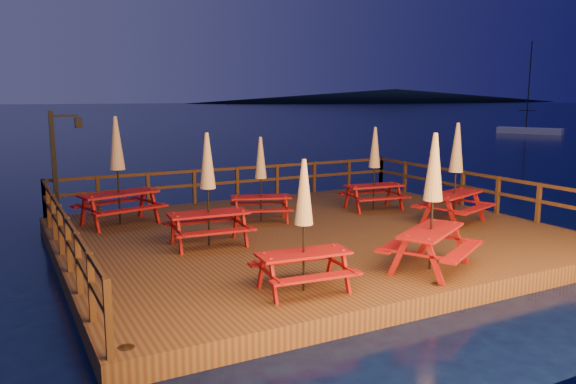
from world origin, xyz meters
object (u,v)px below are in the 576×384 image
Objects in this scene: lamp_post at (60,154)px; picnic_table_0 at (208,188)px; picnic_table_1 at (304,224)px; picnic_table_2 at (261,178)px; sailboat at (529,131)px.

picnic_table_0 is at bearing -60.76° from lamp_post.
picnic_table_2 is at bearing 77.88° from picnic_table_1.
lamp_post is at bearing 123.39° from picnic_table_0.
lamp_post is 8.88m from picnic_table_1.
picnic_table_1 is at bearing -87.74° from picnic_table_2.
lamp_post is 5.61m from picnic_table_2.
sailboat is 3.91× the size of picnic_table_1.
picnic_table_2 is (2.13, 1.74, -0.14)m from picnic_table_0.
sailboat is 3.96× the size of picnic_table_2.
picnic_table_2 is (-40.92, -24.63, 1.30)m from sailboat.
picnic_table_0 is at bearing -121.04° from picnic_table_2.
picnic_table_0 is 1.12× the size of picnic_table_2.
picnic_table_0 reaches higher than picnic_table_2.
sailboat is at bearing 40.46° from picnic_table_1.
picnic_table_0 is 2.75m from picnic_table_2.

